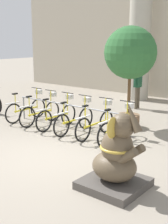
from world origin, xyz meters
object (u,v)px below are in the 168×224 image
bicycle_5 (118,127)px  elephant_statue (116,159)px  bicycle_4 (96,123)px  bicycle_0 (27,108)px  potted_tree (130,56)px  person_pedestrian (138,82)px  bicycle_2 (58,115)px  bicycle_1 (41,112)px  bicycle_3 (75,119)px

bicycle_5 → elephant_statue: 2.63m
bicycle_4 → bicycle_5: bearing=-1.3°
bicycle_0 → potted_tree: size_ratio=0.57×
person_pedestrian → bicycle_2: bearing=-97.8°
bicycle_1 → bicycle_5: same height
potted_tree → bicycle_1: bearing=-148.6°
bicycle_0 → bicycle_1: (0.73, -0.05, 0.00)m
bicycle_5 → bicycle_2: bearing=-179.7°
bicycle_2 → elephant_statue: (3.59, -2.21, 0.16)m
bicycle_2 → person_pedestrian: bearing=82.2°
bicycle_5 → bicycle_3: bearing=-178.7°
bicycle_3 → person_pedestrian: (-0.19, 3.94, 0.65)m
bicycle_4 → person_pedestrian: (-0.92, 3.89, 0.65)m
bicycle_2 → bicycle_1: bearing=-179.2°
bicycle_4 → bicycle_0: bearing=179.8°
bicycle_3 → elephant_statue: (2.86, -2.18, 0.16)m
bicycle_0 → person_pedestrian: 4.41m
bicycle_1 → person_pedestrian: person_pedestrian is taller
bicycle_1 → person_pedestrian: 4.17m
bicycle_5 → bicycle_1: bearing=-179.6°
elephant_statue → bicycle_5: bearing=122.5°
bicycle_4 → bicycle_5: 0.73m
bicycle_1 → elephant_statue: bearing=-27.0°
bicycle_2 → potted_tree: bearing=41.2°
bicycle_2 → bicycle_3: (0.73, -0.02, 0.00)m
bicycle_3 → person_pedestrian: bearing=92.8°
bicycle_4 → person_pedestrian: bearing=103.3°
bicycle_1 → bicycle_2: 0.73m
elephant_statue → potted_tree: bearing=118.2°
bicycle_4 → person_pedestrian: size_ratio=0.99×
bicycle_2 → bicycle_4: 1.45m
bicycle_2 → bicycle_4: bearing=1.1°
elephant_statue → bicycle_4: bearing=133.8°
bicycle_1 → bicycle_2: size_ratio=1.00×
bicycle_5 → potted_tree: potted_tree is taller
bicycle_4 → elephant_statue: size_ratio=1.03×
bicycle_4 → person_pedestrian: person_pedestrian is taller
bicycle_5 → elephant_statue: size_ratio=1.03×
bicycle_3 → elephant_statue: elephant_statue is taller
bicycle_3 → potted_tree: size_ratio=0.57×
bicycle_0 → bicycle_4: (2.90, -0.01, 0.00)m
bicycle_2 → elephant_statue: size_ratio=1.03×
elephant_statue → bicycle_3: bearing=142.7°
bicycle_2 → bicycle_5: (2.18, 0.01, 0.00)m
bicycle_1 → bicycle_3: 1.45m
bicycle_0 → bicycle_2: size_ratio=1.00×
bicycle_0 → bicycle_1: bearing=-3.6°
bicycle_3 → person_pedestrian: 4.00m
bicycle_5 → elephant_statue: (1.41, -2.22, 0.16)m
bicycle_2 → bicycle_0: bearing=178.6°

